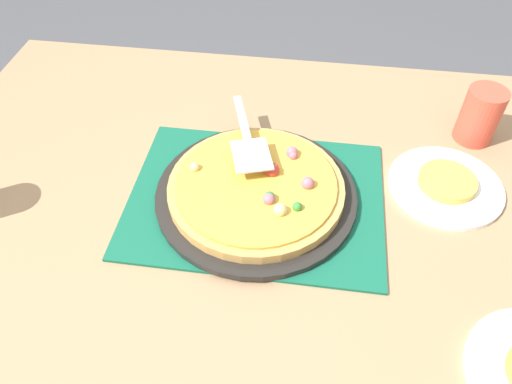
{
  "coord_description": "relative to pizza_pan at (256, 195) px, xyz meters",
  "views": [
    {
      "loc": [
        0.09,
        -0.62,
        1.44
      ],
      "look_at": [
        0.0,
        0.0,
        0.77
      ],
      "focal_mm": 34.22,
      "sensor_mm": 36.0,
      "label": 1
    }
  ],
  "objects": [
    {
      "name": "pizza_pan",
      "position": [
        0.0,
        0.0,
        0.0
      ],
      "size": [
        0.38,
        0.38,
        0.01
      ],
      "primitive_type": "cylinder",
      "color": "black",
      "rests_on": "placemat"
    },
    {
      "name": "placemat",
      "position": [
        0.0,
        0.0,
        -0.01
      ],
      "size": [
        0.48,
        0.36,
        0.01
      ],
      "primitive_type": "cube",
      "color": "#145B42",
      "rests_on": "dining_table"
    },
    {
      "name": "dining_table",
      "position": [
        0.0,
        0.0,
        -0.12
      ],
      "size": [
        1.4,
        1.0,
        0.75
      ],
      "color": "#9E7A56",
      "rests_on": "ground_plane"
    },
    {
      "name": "ground_plane",
      "position": [
        0.0,
        0.0,
        -0.76
      ],
      "size": [
        8.0,
        8.0,
        0.0
      ],
      "primitive_type": "plane",
      "color": "#4C4C51"
    },
    {
      "name": "pizza_server",
      "position": [
        -0.03,
        0.09,
        0.06
      ],
      "size": [
        0.11,
        0.23,
        0.01
      ],
      "color": "silver",
      "rests_on": "pizza"
    },
    {
      "name": "pizza",
      "position": [
        0.0,
        0.0,
        0.02
      ],
      "size": [
        0.33,
        0.33,
        0.05
      ],
      "color": "tan",
      "rests_on": "pizza_pan"
    },
    {
      "name": "plate_near_left",
      "position": [
        0.36,
        0.08,
        -0.01
      ],
      "size": [
        0.22,
        0.22,
        0.01
      ],
      "primitive_type": "cylinder",
      "color": "white",
      "rests_on": "dining_table"
    },
    {
      "name": "cup_near",
      "position": [
        0.44,
        0.24,
        0.05
      ],
      "size": [
        0.08,
        0.08,
        0.12
      ],
      "primitive_type": "cylinder",
      "color": "#E04C38",
      "rests_on": "dining_table"
    },
    {
      "name": "served_slice_left",
      "position": [
        0.36,
        0.08,
        0.01
      ],
      "size": [
        0.11,
        0.11,
        0.02
      ],
      "primitive_type": "cylinder",
      "color": "#EAB747",
      "rests_on": "plate_near_left"
    }
  ]
}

